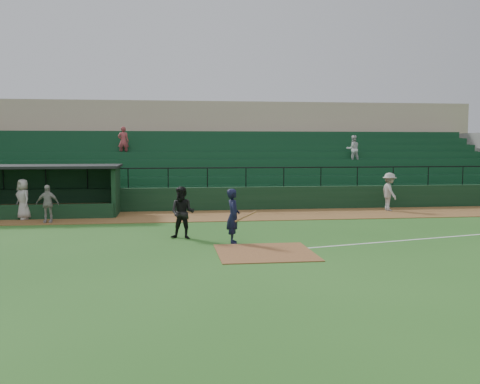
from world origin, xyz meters
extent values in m
plane|color=#25561C|center=(0.00, 0.00, 0.00)|extent=(90.00, 90.00, 0.00)
cube|color=brown|center=(0.00, 8.00, 0.01)|extent=(40.00, 4.00, 0.03)
cube|color=brown|center=(0.00, -1.00, 0.01)|extent=(3.00, 3.00, 0.03)
cube|color=white|center=(8.00, 1.20, 0.01)|extent=(17.49, 4.44, 0.01)
cube|color=black|center=(0.00, 10.20, 0.60)|extent=(36.00, 0.35, 1.20)
cylinder|color=black|center=(0.00, 10.20, 2.20)|extent=(36.00, 0.06, 0.06)
cube|color=slate|center=(0.00, 15.10, 1.80)|extent=(36.00, 9.00, 3.60)
cube|color=#103C21|center=(0.00, 14.60, 2.25)|extent=(34.56, 8.00, 4.05)
cube|color=tan|center=(0.00, 21.60, 3.20)|extent=(38.00, 3.00, 6.40)
cube|color=slate|center=(0.00, 19.60, 3.70)|extent=(36.00, 2.00, 0.20)
imported|color=silver|center=(8.39, 14.90, 3.11)|extent=(0.84, 0.65, 1.72)
imported|color=#99383C|center=(-5.66, 15.90, 3.59)|extent=(0.65, 0.43, 1.78)
cube|color=black|center=(-9.75, 10.40, 1.15)|extent=(8.50, 0.20, 2.30)
cube|color=black|center=(-5.50, 9.10, 1.15)|extent=(0.20, 2.60, 2.30)
cube|color=black|center=(-9.75, 9.10, 2.36)|extent=(8.90, 3.20, 0.12)
cube|color=olive|center=(-9.75, 10.00, 0.25)|extent=(7.65, 0.40, 0.50)
cube|color=black|center=(-9.75, 7.75, 0.35)|extent=(8.50, 0.12, 0.70)
imported|color=black|center=(-0.79, 0.80, 0.94)|extent=(0.47, 0.70, 1.89)
cylinder|color=olive|center=(-0.39, 0.60, 0.95)|extent=(0.79, 0.34, 0.35)
imported|color=black|center=(-2.49, 1.95, 0.94)|extent=(1.09, 0.95, 1.89)
imported|color=#99938F|center=(8.18, 8.71, 1.00)|extent=(0.76, 1.27, 1.94)
imported|color=#99948F|center=(-8.18, 6.61, 0.85)|extent=(0.98, 0.45, 1.64)
imported|color=#A6A19C|center=(-9.48, 7.77, 0.94)|extent=(1.03, 1.05, 1.82)
camera|label=1|loc=(-2.98, -17.45, 3.38)|focal=40.44mm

